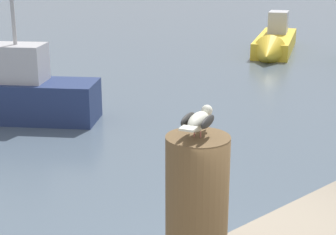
% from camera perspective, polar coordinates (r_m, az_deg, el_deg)
% --- Properties ---
extents(mooring_post, '(0.36, 0.36, 1.11)m').
position_cam_1_polar(mooring_post, '(3.09, 3.09, -11.86)').
color(mooring_post, brown).
rests_on(mooring_post, harbor_quay).
extents(seagull, '(0.37, 0.21, 0.14)m').
position_cam_1_polar(seagull, '(2.84, 3.35, -0.33)').
color(seagull, '#C66D60').
rests_on(seagull, mooring_post).
extents(boat_yellow, '(5.15, 3.90, 1.64)m').
position_cam_1_polar(boat_yellow, '(19.73, 11.37, 7.86)').
color(boat_yellow, yellow).
rests_on(boat_yellow, ground_plane).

